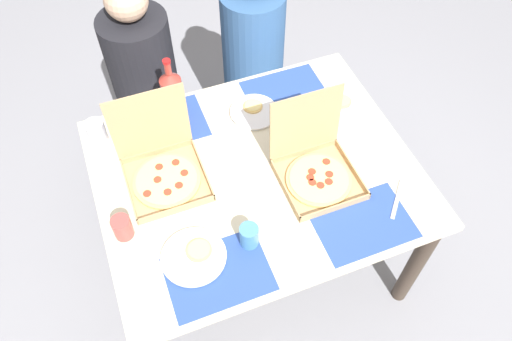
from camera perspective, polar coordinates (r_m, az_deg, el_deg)
ground_plane at (r=2.62m, az=0.00°, el=-9.41°), size 6.00×6.00×0.00m
dining_table at (r=2.09m, az=0.00°, el=-1.73°), size 1.27×1.05×0.72m
placemat_near_left at (r=1.78m, az=-4.35°, el=-11.77°), size 0.36×0.26×0.00m
placemat_near_right at (r=1.91m, az=12.18°, el=-5.93°), size 0.36×0.26×0.00m
placemat_far_left at (r=2.20m, az=-10.56°, el=5.18°), size 0.36×0.26×0.00m
placemat_far_right at (r=2.31m, az=3.33°, el=9.08°), size 0.36×0.26×0.00m
pizza_box_edge_far at (r=1.97m, az=6.88°, el=0.40°), size 0.30×0.32×0.33m
pizza_box_corner_right at (r=1.98m, az=-10.63°, el=0.30°), size 0.31×0.32×0.34m
plate_far_left at (r=2.28m, az=10.15°, el=7.92°), size 0.21×0.21×0.03m
plate_far_right at (r=1.81m, az=-7.10°, el=-9.75°), size 0.24×0.24×0.03m
plate_middle at (r=2.20m, az=-0.24°, el=6.78°), size 0.21×0.21×0.03m
soda_bottle at (r=2.12m, az=-9.53°, el=8.48°), size 0.09×0.09×0.32m
cup_clear_left at (r=1.79m, az=-0.79°, el=-7.49°), size 0.07×0.07×0.10m
cup_dark at (r=2.17m, az=-17.85°, el=4.22°), size 0.08×0.08×0.11m
cup_red at (r=1.87m, az=-15.10°, el=-6.34°), size 0.07×0.07×0.10m
fork_by_near_right at (r=2.00m, az=15.90°, el=-3.19°), size 0.14×0.15×0.00m
diner_left_seat at (r=2.62m, az=-12.22°, el=8.59°), size 0.32×0.32×1.18m
diner_right_seat at (r=2.72m, az=-0.33°, el=11.79°), size 0.32×0.32×1.17m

